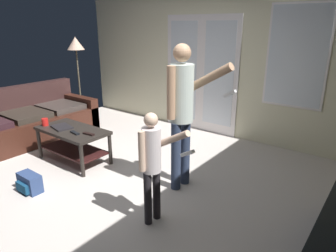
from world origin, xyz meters
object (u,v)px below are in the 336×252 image
object	(u,v)px
person_child	(153,159)
dvd_remote_slim	(75,133)
coffee_table	(73,138)
backpack	(29,183)
tv_remote_black	(89,134)
person_adult	(182,105)
cup_near_edge	(45,122)
leather_couch	(24,124)
floor_lamp	(76,49)
laptop_closed	(62,127)

from	to	relation	value
person_child	dvd_remote_slim	size ratio (longest dim) A/B	6.44
coffee_table	backpack	size ratio (longest dim) A/B	3.37
backpack	tv_remote_black	bearing A→B (deg)	84.57
person_adult	cup_near_edge	world-z (taller)	person_adult
tv_remote_black	dvd_remote_slim	distance (m)	0.20
leather_couch	cup_near_edge	xyz separation A→B (m)	(0.88, -0.14, 0.23)
leather_couch	backpack	xyz separation A→B (m)	(1.59, -0.83, -0.18)
person_adult	tv_remote_black	distance (m)	1.37
coffee_table	dvd_remote_slim	bearing A→B (deg)	-25.92
coffee_table	person_adult	distance (m)	1.75
coffee_table	backpack	distance (m)	0.90
cup_near_edge	tv_remote_black	xyz separation A→B (m)	(0.79, 0.13, -0.04)
person_child	dvd_remote_slim	world-z (taller)	person_child
person_adult	floor_lamp	world-z (taller)	person_adult
coffee_table	person_adult	size ratio (longest dim) A/B	0.63
coffee_table	dvd_remote_slim	distance (m)	0.24
leather_couch	floor_lamp	xyz separation A→B (m)	(-0.32, 1.38, 1.09)
coffee_table	floor_lamp	size ratio (longest dim) A/B	0.64
person_adult	cup_near_edge	xyz separation A→B (m)	(-2.02, -0.47, -0.47)
cup_near_edge	laptop_closed	bearing A→B (deg)	17.20
leather_couch	coffee_table	xyz separation A→B (m)	(1.31, -0.00, 0.06)
backpack	cup_near_edge	xyz separation A→B (m)	(-0.71, 0.69, 0.42)
floor_lamp	dvd_remote_slim	world-z (taller)	floor_lamp
dvd_remote_slim	tv_remote_black	bearing A→B (deg)	33.11
person_child	backpack	distance (m)	1.64
person_adult	laptop_closed	world-z (taller)	person_adult
leather_couch	laptop_closed	xyz separation A→B (m)	(1.16, -0.05, 0.19)
leather_couch	coffee_table	bearing A→B (deg)	-0.10
person_child	coffee_table	bearing A→B (deg)	167.52
coffee_table	backpack	bearing A→B (deg)	-71.23
leather_couch	person_adult	size ratio (longest dim) A/B	1.38
leather_couch	floor_lamp	bearing A→B (deg)	103.23
person_adult	cup_near_edge	bearing A→B (deg)	-166.97
coffee_table	person_child	xyz separation A→B (m)	(1.77, -0.39, 0.32)
person_adult	dvd_remote_slim	bearing A→B (deg)	-163.49
leather_couch	person_child	xyz separation A→B (m)	(3.08, -0.39, 0.37)
person_adult	cup_near_edge	size ratio (longest dim) A/B	15.93
leather_couch	cup_near_edge	size ratio (longest dim) A/B	21.96
cup_near_edge	coffee_table	bearing A→B (deg)	17.67
backpack	tv_remote_black	world-z (taller)	tv_remote_black
person_child	cup_near_edge	size ratio (longest dim) A/B	10.64
cup_near_edge	floor_lamp	bearing A→B (deg)	128.41
leather_couch	floor_lamp	distance (m)	1.79
tv_remote_black	dvd_remote_slim	bearing A→B (deg)	-161.07
backpack	cup_near_edge	world-z (taller)	cup_near_edge
person_adult	laptop_closed	size ratio (longest dim) A/B	5.45
laptop_closed	leather_couch	bearing A→B (deg)	-170.61
leather_couch	laptop_closed	size ratio (longest dim) A/B	7.51
floor_lamp	cup_near_edge	distance (m)	2.12
person_adult	backpack	bearing A→B (deg)	-138.58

